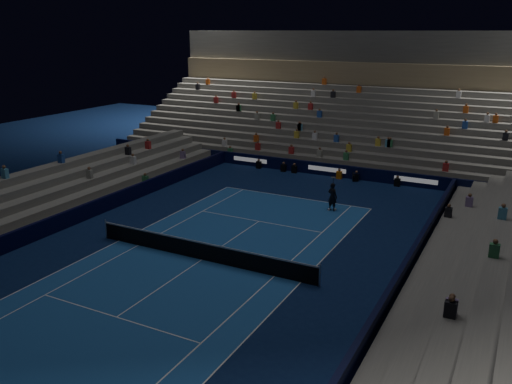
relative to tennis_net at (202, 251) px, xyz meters
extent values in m
plane|color=#0B1B44|center=(0.00, 0.00, -0.50)|extent=(90.00, 90.00, 0.00)
cube|color=#1C509B|center=(0.00, 0.00, -0.50)|extent=(10.97, 23.77, 0.01)
cube|color=black|center=(0.00, 18.50, 0.00)|extent=(44.00, 0.25, 1.00)
cube|color=black|center=(9.70, 0.00, 0.00)|extent=(0.25, 37.00, 1.00)
cube|color=black|center=(-9.70, 0.00, 0.00)|extent=(0.25, 37.00, 1.00)
cube|color=#5F5F5B|center=(0.00, 19.50, -0.25)|extent=(44.00, 1.00, 0.50)
cube|color=#5F5F5B|center=(0.00, 20.50, 0.00)|extent=(44.00, 1.00, 1.00)
cube|color=#5F5F5B|center=(0.00, 21.50, 0.25)|extent=(44.00, 1.00, 1.50)
cube|color=#5F5F5B|center=(0.00, 22.50, 0.50)|extent=(44.00, 1.00, 2.00)
cube|color=#5F5F5B|center=(0.00, 23.50, 0.75)|extent=(44.00, 1.00, 2.50)
cube|color=#5F5F5B|center=(0.00, 24.50, 1.00)|extent=(44.00, 1.00, 3.00)
cube|color=#5F5F5B|center=(0.00, 25.50, 1.25)|extent=(44.00, 1.00, 3.50)
cube|color=#5F5F5B|center=(0.00, 26.50, 1.50)|extent=(44.00, 1.00, 4.00)
cube|color=#5F5F5B|center=(0.00, 27.50, 1.75)|extent=(44.00, 1.00, 4.50)
cube|color=#5F5F5B|center=(0.00, 28.50, 2.00)|extent=(44.00, 1.00, 5.00)
cube|color=#5F5F5B|center=(0.00, 29.50, 2.25)|extent=(44.00, 1.00, 5.50)
cube|color=#5F5F5B|center=(0.00, 30.50, 2.50)|extent=(44.00, 1.00, 6.00)
cube|color=#7B6B4C|center=(0.00, 31.60, 6.60)|extent=(44.00, 0.60, 2.20)
cube|color=#42413F|center=(0.00, 33.00, 9.20)|extent=(44.00, 2.40, 3.00)
cube|color=slate|center=(10.50, 0.00, -0.25)|extent=(1.00, 37.00, 0.50)
cube|color=slate|center=(11.50, 0.00, 0.00)|extent=(1.00, 37.00, 1.00)
cube|color=slate|center=(12.50, 0.00, 0.25)|extent=(1.00, 37.00, 1.50)
cube|color=slate|center=(13.50, 0.00, 0.50)|extent=(1.00, 37.00, 2.00)
cube|color=slate|center=(-10.50, 0.00, -0.25)|extent=(1.00, 37.00, 0.50)
cube|color=slate|center=(-11.50, 0.00, 0.00)|extent=(1.00, 37.00, 1.00)
cube|color=slate|center=(-12.50, 0.00, 0.25)|extent=(1.00, 37.00, 1.50)
cube|color=slate|center=(-13.50, 0.00, 0.50)|extent=(1.00, 37.00, 2.00)
cube|color=slate|center=(-14.50, 0.00, 0.75)|extent=(1.00, 37.00, 2.50)
cylinder|color=#B2B2B7|center=(-6.40, 0.00, 0.05)|extent=(0.10, 0.10, 1.10)
cylinder|color=#B2B2B7|center=(6.40, 0.00, 0.05)|extent=(0.10, 0.10, 1.10)
cube|color=black|center=(0.00, 0.00, -0.05)|extent=(12.80, 0.03, 0.90)
cube|color=white|center=(0.00, 0.00, 0.44)|extent=(12.80, 0.04, 0.08)
imported|color=black|center=(3.27, 10.45, 0.42)|extent=(0.77, 0.60, 1.86)
cube|color=black|center=(2.48, 18.02, -0.21)|extent=(0.62, 0.68, 0.60)
cylinder|color=black|center=(2.48, 17.57, -0.03)|extent=(0.28, 0.38, 0.16)
camera|label=1|loc=(13.93, -20.81, 10.76)|focal=37.17mm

